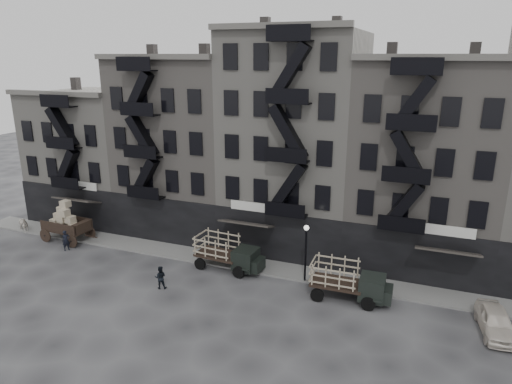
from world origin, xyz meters
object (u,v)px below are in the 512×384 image
(stake_truck_east, at_px, (348,279))
(horse, at_px, (22,225))
(wagon, at_px, (65,218))
(pedestrian_mid, at_px, (160,277))
(car_east, at_px, (496,321))
(pedestrian_west, at_px, (66,241))
(stake_truck_west, at_px, (227,250))

(stake_truck_east, bearing_deg, horse, 176.47)
(wagon, distance_m, stake_truck_east, 24.36)
(horse, bearing_deg, stake_truck_east, -73.60)
(stake_truck_east, bearing_deg, pedestrian_mid, -166.68)
(car_east, relative_size, pedestrian_mid, 2.59)
(wagon, bearing_deg, pedestrian_west, -44.69)
(wagon, bearing_deg, stake_truck_east, 0.23)
(wagon, height_order, pedestrian_west, wagon)
(car_east, bearing_deg, stake_truck_west, 166.28)
(horse, distance_m, stake_truck_west, 20.26)
(stake_truck_west, xyz_separation_m, stake_truck_east, (9.15, -1.20, -0.00))
(wagon, xyz_separation_m, pedestrian_west, (1.53, -1.68, -1.14))
(stake_truck_east, relative_size, pedestrian_west, 3.05)
(horse, relative_size, wagon, 0.41)
(stake_truck_east, bearing_deg, wagon, 176.00)
(car_east, xyz_separation_m, pedestrian_mid, (-20.76, -2.44, 0.09))
(stake_truck_east, distance_m, car_east, 8.64)
(wagon, relative_size, stake_truck_east, 0.81)
(stake_truck_west, relative_size, pedestrian_west, 3.10)
(stake_truck_east, distance_m, pedestrian_west, 22.81)
(pedestrian_mid, bearing_deg, stake_truck_east, 171.63)
(pedestrian_west, bearing_deg, car_east, -63.34)
(wagon, height_order, stake_truck_west, wagon)
(wagon, distance_m, stake_truck_west, 15.19)
(horse, relative_size, pedestrian_west, 1.02)
(wagon, bearing_deg, pedestrian_mid, -16.65)
(horse, xyz_separation_m, car_east, (37.98, -1.92, -0.02))
(car_east, height_order, pedestrian_west, pedestrian_west)
(wagon, distance_m, car_east, 32.99)
(horse, xyz_separation_m, pedestrian_west, (6.60, -1.69, 0.12))
(pedestrian_west, bearing_deg, wagon, 69.32)
(horse, bearing_deg, stake_truck_west, -71.27)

